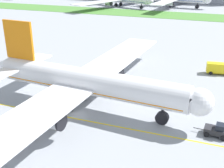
# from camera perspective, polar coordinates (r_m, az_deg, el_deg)

# --- Properties ---
(ground_plane) EXTENTS (600.00, 600.00, 0.00)m
(ground_plane) POSITION_cam_1_polar(r_m,az_deg,el_deg) (56.02, -6.93, -5.97)
(ground_plane) COLOR #9399A0
(ground_plane) RESTS_ON ground
(apron_taxi_line) EXTENTS (280.00, 0.36, 0.01)m
(apron_taxi_line) POSITION_cam_1_polar(r_m,az_deg,el_deg) (54.81, -7.66, -6.69)
(apron_taxi_line) COLOR yellow
(apron_taxi_line) RESTS_ON ground
(grass_median_strip) EXTENTS (320.00, 24.00, 0.10)m
(grass_median_strip) POSITION_cam_1_polar(r_m,az_deg,el_deg) (166.22, 12.15, 13.11)
(grass_median_strip) COLOR #4C8438
(grass_median_strip) RESTS_ON ground
(airliner_foreground) EXTENTS (47.58, 75.31, 16.10)m
(airliner_foreground) POSITION_cam_1_polar(r_m,az_deg,el_deg) (56.18, -5.13, 0.39)
(airliner_foreground) COLOR white
(airliner_foreground) RESTS_ON ground
(pushback_tug) EXTENTS (5.64, 2.77, 2.29)m
(pushback_tug) POSITION_cam_1_polar(r_m,az_deg,el_deg) (51.78, 19.93, -8.57)
(pushback_tug) COLOR #26262B
(pushback_tug) RESTS_ON ground
(ground_crew_marshaller_front) EXTENTS (0.48, 0.51, 1.72)m
(ground_crew_marshaller_front) POSITION_cam_1_polar(r_m,az_deg,el_deg) (58.32, -15.95, -4.36)
(ground_crew_marshaller_front) COLOR black
(ground_crew_marshaller_front) RESTS_ON ground
(service_truck_catering_van) EXTENTS (6.10, 3.08, 2.94)m
(service_truck_catering_van) POSITION_cam_1_polar(r_m,az_deg,el_deg) (79.74, 20.13, 2.95)
(service_truck_catering_van) COLOR yellow
(service_truck_catering_van) RESTS_ON ground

